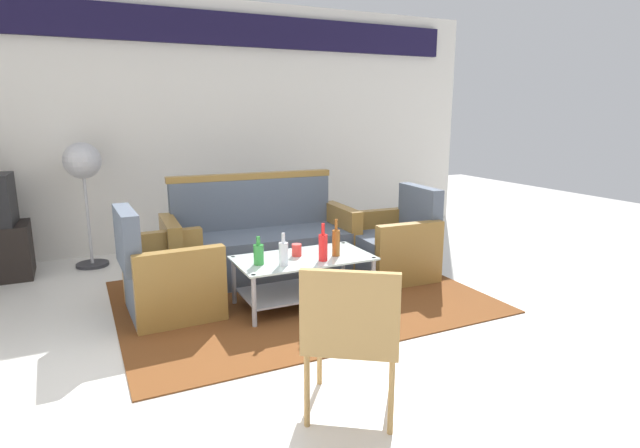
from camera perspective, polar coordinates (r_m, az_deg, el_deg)
ground_plane at (r=3.81m, az=4.21°, el=-11.87°), size 14.00×14.00×0.00m
wall_back at (r=6.30m, az=-9.80°, el=11.47°), size 6.52×0.19×2.80m
rug at (r=4.46m, az=-2.35°, el=-8.04°), size 2.96×2.22×0.01m
couch at (r=4.98m, az=-6.62°, el=-2.19°), size 1.83×0.82×0.96m
armchair_left at (r=4.22m, az=-16.63°, el=-5.77°), size 0.72×0.78×0.85m
armchair_right at (r=4.99m, az=8.26°, el=-2.52°), size 0.74×0.80×0.85m
coffee_table at (r=4.20m, az=-1.88°, el=-5.52°), size 1.10×0.60×0.40m
bottle_brown at (r=4.17m, az=1.79°, el=-2.02°), size 0.06×0.06×0.31m
bottle_clear at (r=3.93m, az=-4.08°, el=-3.25°), size 0.07×0.07×0.26m
bottle_green at (r=3.97m, az=-6.85°, el=-3.32°), size 0.08×0.08×0.22m
bottle_red at (r=4.03m, az=0.34°, el=-2.54°), size 0.07×0.07×0.30m
cup at (r=4.18m, az=-2.62°, el=-2.91°), size 0.08×0.08×0.10m
pedestal_fan at (r=5.63m, az=-24.88°, el=5.67°), size 0.36×0.36×1.27m
wicker_chair at (r=2.65m, az=3.53°, el=-11.55°), size 0.67×0.67×0.84m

